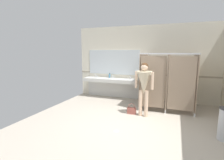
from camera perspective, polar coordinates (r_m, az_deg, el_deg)
name	(u,v)px	position (r m, az deg, el deg)	size (l,w,h in m)	color
ground_plane	(130,124)	(4.96, 6.03, -14.50)	(5.97, 5.70, 0.10)	#B2A899
wall_back	(147,63)	(7.11, 11.59, 5.52)	(5.97, 0.12, 3.00)	beige
wall_back_tile_band	(146,74)	(7.09, 11.39, 1.87)	(5.97, 0.01, 0.06)	#9E937F
vanity_counter	(112,83)	(7.32, -0.09, -1.11)	(2.38, 0.56, 0.96)	silver
mirror_panel	(113,62)	(7.40, 0.46, 5.95)	(2.28, 0.02, 1.04)	silver
bathroom_stalls	(168,80)	(6.09, 18.09, -0.05)	(1.77, 1.48, 1.92)	#84705B
person_standing	(144,83)	(5.19, 10.64, -0.96)	(0.57, 0.44, 1.64)	beige
handbag	(132,110)	(5.55, 6.54, -10.03)	(0.27, 0.11, 0.34)	#934C42
soap_dispenser	(110,76)	(7.40, -0.83, 1.46)	(0.07, 0.07, 0.21)	teal
floor_drain_cover	(116,131)	(4.44, 1.47, -16.68)	(0.14, 0.14, 0.01)	#B7BABF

